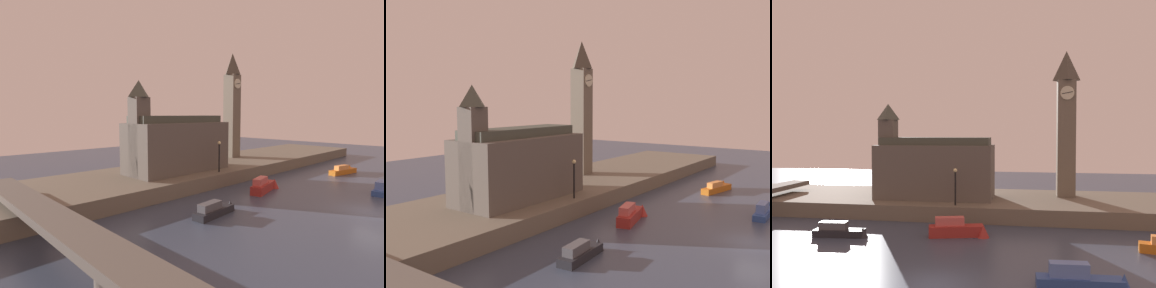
% 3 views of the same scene
% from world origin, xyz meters
% --- Properties ---
extents(ground_plane, '(120.00, 120.00, 0.00)m').
position_xyz_m(ground_plane, '(0.00, 0.00, 0.00)').
color(ground_plane, '#384256').
extents(far_embankment, '(70.00, 12.00, 1.50)m').
position_xyz_m(far_embankment, '(0.00, 20.00, 0.75)').
color(far_embankment, '#6B6051').
rests_on(far_embankment, ground).
extents(clock_tower, '(2.07, 2.12, 15.62)m').
position_xyz_m(clock_tower, '(9.36, 21.95, 9.57)').
color(clock_tower, '#6B6051').
rests_on(clock_tower, far_embankment).
extents(parliament_hall, '(12.21, 5.11, 9.97)m').
position_xyz_m(parliament_hall, '(-4.72, 18.94, 4.68)').
color(parliament_hall, '#5B544C').
rests_on(parliament_hall, far_embankment).
extents(streetlamp, '(0.36, 0.36, 3.51)m').
position_xyz_m(streetlamp, '(-1.51, 15.06, 3.72)').
color(streetlamp, black).
rests_on(streetlamp, far_embankment).
extents(boat_dinghy_red, '(5.13, 2.18, 1.62)m').
position_xyz_m(boat_dinghy_red, '(-0.21, 9.88, 0.59)').
color(boat_dinghy_red, maroon).
rests_on(boat_dinghy_red, ground).
extents(boat_tour_blue, '(5.16, 1.26, 1.61)m').
position_xyz_m(boat_tour_blue, '(8.28, 1.08, 0.44)').
color(boat_tour_blue, '#2D4C93').
rests_on(boat_tour_blue, ground).
extents(boat_barge_dark, '(4.66, 1.48, 1.38)m').
position_xyz_m(boat_barge_dark, '(-9.50, 8.36, 0.42)').
color(boat_barge_dark, '#232328').
rests_on(boat_barge_dark, ground).
extents(boat_patrol_orange, '(5.54, 1.95, 1.51)m').
position_xyz_m(boat_patrol_orange, '(15.79, 7.65, 0.45)').
color(boat_patrol_orange, orange).
rests_on(boat_patrol_orange, ground).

